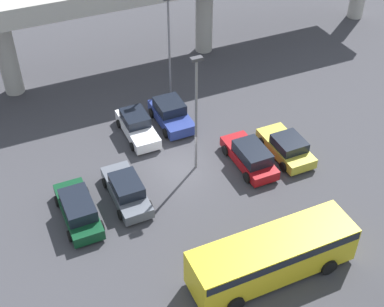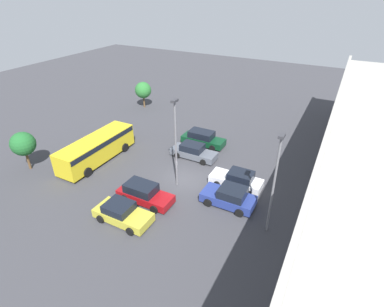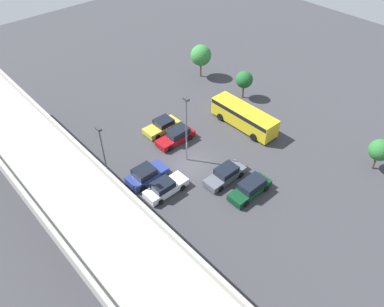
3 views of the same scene
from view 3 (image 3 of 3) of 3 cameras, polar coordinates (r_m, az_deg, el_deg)
ground_plane at (r=41.20m, az=-0.13°, el=-1.67°), size 104.94×104.94×0.00m
highway_overpass at (r=31.86m, az=-19.11°, el=-4.70°), size 50.43×6.04×7.86m
parked_car_0 at (r=38.08m, az=8.91°, el=-5.21°), size 2.04×4.89×1.59m
parked_car_1 at (r=39.22m, az=5.10°, el=-3.19°), size 2.04×4.85×1.53m
parked_car_2 at (r=37.84m, az=-4.12°, el=-5.16°), size 2.04×4.65×1.57m
parked_car_3 at (r=39.24m, az=-6.95°, el=-3.19°), size 2.25×4.37×1.66m
parked_car_4 at (r=43.85m, az=-2.43°, el=2.68°), size 2.08×4.78×1.60m
parked_car_5 at (r=45.63m, az=-4.57°, el=4.22°), size 2.22×4.54×1.48m
shuttle_bus at (r=46.23m, az=7.93°, el=5.72°), size 8.88×2.80×2.47m
lamp_post_near_aisle at (r=36.33m, az=-13.27°, el=-0.25°), size 0.70×0.35×7.87m
lamp_post_mid_lot at (r=38.80m, az=-0.87°, el=4.27°), size 0.70×0.35×8.07m
tree_front_left at (r=43.73m, az=26.71°, el=0.47°), size 2.32×2.32×3.74m
tree_front_centre at (r=51.04m, az=7.97°, el=11.08°), size 2.29×2.29×3.90m
tree_front_right at (r=55.38m, az=1.38°, el=14.73°), size 2.99×2.99×4.87m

